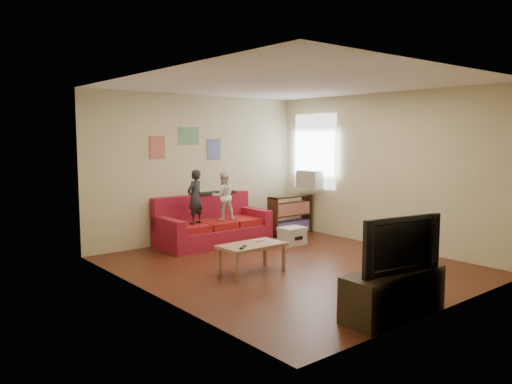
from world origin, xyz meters
TOP-DOWN VIEW (x-y plane):
  - room_shell at (0.00, 0.00)m, footprint 4.52×5.02m
  - sofa at (-0.01, 2.07)m, footprint 2.04×0.94m
  - child_a at (-0.46, 1.90)m, footprint 0.40×0.33m
  - child_b at (0.14, 1.90)m, footprint 0.51×0.45m
  - coffee_table at (-0.69, 0.05)m, footprint 0.94×0.52m
  - remote at (-0.94, -0.07)m, footprint 0.19×0.15m
  - game_controller at (-0.49, 0.10)m, footprint 0.13×0.07m
  - bookshelf at (1.70, 1.80)m, footprint 0.96×0.29m
  - window at (2.22, 1.65)m, footprint 0.04×1.08m
  - ac_unit at (2.10, 1.65)m, footprint 0.28×0.55m
  - artwork_left at (-0.85, 2.48)m, footprint 0.30×0.01m
  - artwork_center at (-0.20, 2.48)m, footprint 0.42×0.01m
  - artwork_right at (0.35, 2.48)m, footprint 0.30×0.01m
  - file_box at (1.05, 1.05)m, footprint 0.46×0.35m
  - tv_stand at (-0.56, -2.25)m, footprint 1.33×0.45m
  - television at (-0.56, -2.25)m, footprint 1.07×0.32m
  - tissue at (0.55, 0.73)m, footprint 0.10×0.10m

SIDE VIEW (x-z plane):
  - tissue at x=0.55m, z-range 0.00..0.09m
  - file_box at x=1.05m, z-range 0.00..0.32m
  - tv_stand at x=-0.56m, z-range 0.00..0.50m
  - sofa at x=-0.01m, z-range -0.15..0.75m
  - bookshelf at x=1.70m, z-range -0.04..0.73m
  - coffee_table at x=-0.69m, z-range 0.15..0.57m
  - remote at x=-0.94m, z-range 0.42..0.44m
  - game_controller at x=-0.49m, z-range 0.42..0.45m
  - television at x=-0.56m, z-range 0.50..1.11m
  - child_b at x=0.14m, z-range 0.43..1.30m
  - child_a at x=-0.46m, z-range 0.43..1.37m
  - ac_unit at x=2.10m, z-range 0.91..1.26m
  - room_shell at x=0.00m, z-range -0.01..2.71m
  - window at x=2.22m, z-range 0.90..2.38m
  - artwork_right at x=0.35m, z-range 1.51..1.89m
  - artwork_left at x=-0.85m, z-range 1.55..1.95m
  - artwork_center at x=-0.20m, z-range 1.79..2.11m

